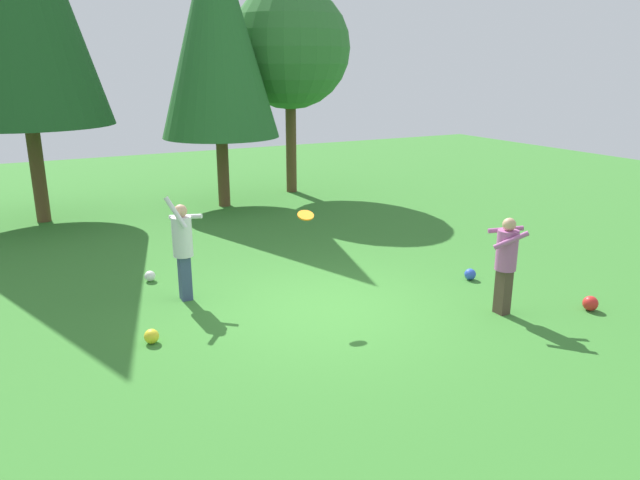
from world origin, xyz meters
name	(u,v)px	position (x,y,z in m)	size (l,w,h in m)	color
ground_plane	(325,308)	(0.00, 0.00, 0.00)	(40.00, 40.00, 0.00)	#387A2D
person_thrower	(183,244)	(-1.98, 1.48, 1.02)	(0.68, 0.68, 1.88)	#38476B
person_catcher	(506,258)	(2.48, -1.55, 0.96)	(0.72, 0.70, 1.62)	#4C382D
frisbee	(306,215)	(-0.28, 0.17, 1.61)	(0.31, 0.30, 0.12)	orange
ball_white	(150,276)	(-2.34, 2.68, 0.10)	(0.20, 0.20, 0.20)	white
ball_red	(590,303)	(3.87, -2.15, 0.13)	(0.25, 0.25, 0.25)	red
ball_blue	(470,274)	(3.10, -0.07, 0.11)	(0.22, 0.22, 0.22)	blue
ball_yellow	(152,336)	(-2.89, 0.01, 0.11)	(0.22, 0.22, 0.22)	yellow
tree_center	(217,29)	(1.00, 8.15, 4.90)	(3.28, 3.28, 7.83)	brown
tree_right	(290,48)	(3.62, 9.10, 4.46)	(3.71, 3.71, 6.34)	brown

